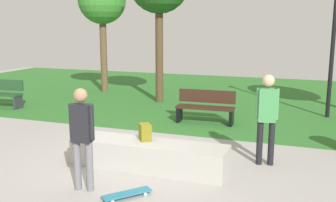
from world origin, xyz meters
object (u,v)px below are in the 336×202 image
at_px(skateboard_by_ledge, 127,194).
at_px(lamp_post, 334,25).
at_px(backpack_on_ledge, 145,132).
at_px(skater_performing_trick, 82,132).
at_px(skater_watching, 267,112).
at_px(tree_young_birch, 102,2).
at_px(park_bench_center_lawn, 206,106).
at_px(concrete_ledge, 149,155).
at_px(park_bench_near_lamppost, 0,93).

bearing_deg(skateboard_by_ledge, lamp_post, 65.66).
relative_size(backpack_on_ledge, skater_performing_trick, 0.19).
bearing_deg(skater_watching, tree_young_birch, 137.79).
xyz_separation_m(park_bench_center_lawn, tree_young_birch, (-5.20, 3.65, 3.11)).
xyz_separation_m(skater_performing_trick, skater_watching, (2.68, 2.26, 0.05)).
bearing_deg(lamp_post, backpack_on_ledge, -121.71).
bearing_deg(lamp_post, concrete_ledge, -120.50).
height_order(skater_watching, park_bench_near_lamppost, skater_watching).
bearing_deg(skater_performing_trick, backpack_on_ledge, 69.85).
distance_m(park_bench_near_lamppost, tree_young_birch, 5.29).
height_order(concrete_ledge, tree_young_birch, tree_young_birch).
relative_size(backpack_on_ledge, park_bench_near_lamppost, 0.20).
xyz_separation_m(park_bench_near_lamppost, tree_young_birch, (1.75, 3.90, 3.11)).
relative_size(skater_watching, skateboard_by_ledge, 2.41).
bearing_deg(skateboard_by_ledge, skater_watching, 50.56).
bearing_deg(skateboard_by_ledge, tree_young_birch, 120.97).
height_order(skater_performing_trick, lamp_post, lamp_post).
bearing_deg(concrete_ledge, tree_young_birch, 124.32).
height_order(park_bench_center_lawn, lamp_post, lamp_post).
bearing_deg(park_bench_near_lamppost, park_bench_center_lawn, 2.09).
height_order(skater_performing_trick, park_bench_near_lamppost, skater_performing_trick).
xyz_separation_m(skater_performing_trick, park_bench_near_lamppost, (-6.21, 4.82, -0.52)).
height_order(park_bench_near_lamppost, lamp_post, lamp_post).
height_order(skateboard_by_ledge, park_bench_center_lawn, park_bench_center_lawn).
bearing_deg(backpack_on_ledge, park_bench_center_lawn, 140.27).
xyz_separation_m(concrete_ledge, skater_performing_trick, (-0.62, -1.29, 0.74)).
bearing_deg(tree_young_birch, skater_watching, -42.21).
height_order(concrete_ledge, skateboard_by_ledge, concrete_ledge).
height_order(park_bench_center_lawn, tree_young_birch, tree_young_birch).
height_order(backpack_on_ledge, skater_performing_trick, skater_performing_trick).
bearing_deg(skater_watching, concrete_ledge, -154.96).
distance_m(backpack_on_ledge, skater_watching, 2.36).
height_order(skater_performing_trick, tree_young_birch, tree_young_birch).
height_order(concrete_ledge, lamp_post, lamp_post).
xyz_separation_m(skateboard_by_ledge, tree_young_birch, (-5.25, 8.75, 3.53)).
height_order(skater_watching, skateboard_by_ledge, skater_watching).
distance_m(backpack_on_ledge, skater_performing_trick, 1.51).
distance_m(backpack_on_ledge, park_bench_center_lawn, 3.70).
relative_size(park_bench_center_lawn, tree_young_birch, 0.35).
xyz_separation_m(skater_watching, tree_young_birch, (-7.13, 6.47, 2.54)).
bearing_deg(park_bench_center_lawn, skater_watching, -55.60).
height_order(backpack_on_ledge, tree_young_birch, tree_young_birch).
bearing_deg(tree_young_birch, park_bench_near_lamppost, -114.18).
xyz_separation_m(backpack_on_ledge, tree_young_birch, (-4.96, 7.34, 2.91)).
height_order(skater_performing_trick, skater_watching, skater_watching).
xyz_separation_m(skater_performing_trick, lamp_post, (3.97, 6.99, 1.68)).
distance_m(concrete_ledge, backpack_on_ledge, 0.44).
height_order(park_bench_near_lamppost, tree_young_birch, tree_young_birch).
height_order(concrete_ledge, skater_watching, skater_watching).
xyz_separation_m(backpack_on_ledge, skateboard_by_ledge, (0.29, -1.41, -0.61)).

